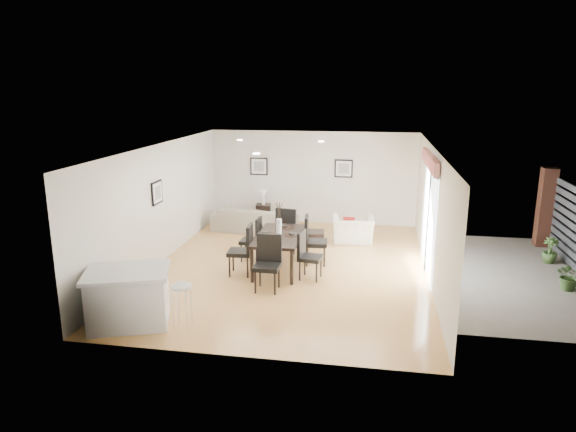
% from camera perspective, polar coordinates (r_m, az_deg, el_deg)
% --- Properties ---
extents(ground, '(8.00, 8.00, 0.00)m').
position_cam_1_polar(ground, '(11.57, 0.22, -5.72)').
color(ground, tan).
rests_on(ground, ground).
extents(wall_back, '(6.00, 0.04, 2.70)m').
position_cam_1_polar(wall_back, '(15.06, 2.75, 4.27)').
color(wall_back, silver).
rests_on(wall_back, ground).
extents(wall_front, '(6.00, 0.04, 2.70)m').
position_cam_1_polar(wall_front, '(7.43, -4.92, -6.25)').
color(wall_front, silver).
rests_on(wall_front, ground).
extents(wall_left, '(0.04, 8.00, 2.70)m').
position_cam_1_polar(wall_left, '(12.03, -14.01, 1.33)').
color(wall_left, silver).
rests_on(wall_left, ground).
extents(wall_right, '(0.04, 8.00, 2.70)m').
position_cam_1_polar(wall_right, '(11.10, 15.68, 0.16)').
color(wall_right, silver).
rests_on(wall_right, ground).
extents(ceiling, '(6.00, 8.00, 0.02)m').
position_cam_1_polar(ceiling, '(10.95, 0.23, 7.69)').
color(ceiling, white).
rests_on(ceiling, wall_back).
extents(sofa, '(2.45, 1.29, 0.68)m').
position_cam_1_polar(sofa, '(14.31, -3.72, -0.41)').
color(sofa, gray).
rests_on(sofa, ground).
extents(armchair, '(1.13, 1.01, 0.68)m').
position_cam_1_polar(armchair, '(13.42, 7.19, -1.49)').
color(armchair, white).
rests_on(armchair, ground).
extents(courtyard_plant_a, '(0.59, 0.52, 0.59)m').
position_cam_1_polar(courtyard_plant_a, '(11.66, 28.88, -5.85)').
color(courtyard_plant_a, '#345022').
rests_on(courtyard_plant_a, ground).
extents(courtyard_plant_b, '(0.42, 0.42, 0.60)m').
position_cam_1_polar(courtyard_plant_b, '(13.22, 27.10, -3.41)').
color(courtyard_plant_b, '#345022').
rests_on(courtyard_plant_b, ground).
extents(dining_table, '(0.99, 1.92, 0.79)m').
position_cam_1_polar(dining_table, '(11.26, -1.00, -2.46)').
color(dining_table, black).
rests_on(dining_table, ground).
extents(dining_chair_wnear, '(0.53, 0.53, 1.11)m').
position_cam_1_polar(dining_chair_wnear, '(10.99, -4.88, -3.45)').
color(dining_chair_wnear, black).
rests_on(dining_chair_wnear, ground).
extents(dining_chair_wfar, '(0.47, 0.47, 1.02)m').
position_cam_1_polar(dining_chair_wfar, '(11.88, -3.77, -2.32)').
color(dining_chair_wfar, black).
rests_on(dining_chair_wfar, ground).
extents(dining_chair_enear, '(0.52, 0.52, 1.02)m').
position_cam_1_polar(dining_chair_enear, '(10.76, 2.08, -4.06)').
color(dining_chair_enear, black).
rests_on(dining_chair_enear, ground).
extents(dining_chair_efar, '(0.54, 0.54, 1.12)m').
position_cam_1_polar(dining_chair_efar, '(11.63, 2.66, -2.39)').
color(dining_chair_efar, black).
rests_on(dining_chair_efar, ground).
extents(dining_chair_head, '(0.51, 0.51, 1.11)m').
position_cam_1_polar(dining_chair_head, '(10.19, -2.22, -4.83)').
color(dining_chair_head, black).
rests_on(dining_chair_head, ground).
extents(dining_chair_foot, '(0.58, 0.58, 1.13)m').
position_cam_1_polar(dining_chair_foot, '(12.39, -0.06, -1.30)').
color(dining_chair_foot, black).
rests_on(dining_chair_foot, ground).
extents(vase, '(0.94, 1.44, 0.73)m').
position_cam_1_polar(vase, '(11.15, -1.01, -0.59)').
color(vase, white).
rests_on(vase, dining_table).
extents(coffee_table, '(0.94, 0.60, 0.36)m').
position_cam_1_polar(coffee_table, '(13.13, 2.04, -2.46)').
color(coffee_table, black).
rests_on(coffee_table, ground).
extents(side_table, '(0.48, 0.48, 0.57)m').
position_cam_1_polar(side_table, '(15.22, -2.74, 0.26)').
color(side_table, black).
rests_on(side_table, ground).
extents(table_lamp, '(0.22, 0.22, 0.43)m').
position_cam_1_polar(table_lamp, '(15.09, -2.76, 2.32)').
color(table_lamp, white).
rests_on(table_lamp, side_table).
extents(cushion, '(0.30, 0.10, 0.29)m').
position_cam_1_polar(cushion, '(13.28, 6.78, -0.77)').
color(cushion, maroon).
rests_on(cushion, armchair).
extents(kitchen_island, '(1.64, 1.44, 0.96)m').
position_cam_1_polar(kitchen_island, '(9.18, -17.30, -8.57)').
color(kitchen_island, silver).
rests_on(kitchen_island, ground).
extents(bar_stool, '(0.35, 0.35, 0.76)m').
position_cam_1_polar(bar_stool, '(8.74, -11.77, -8.17)').
color(bar_stool, silver).
rests_on(bar_stool, ground).
extents(framed_print_back_left, '(0.52, 0.04, 0.52)m').
position_cam_1_polar(framed_print_back_left, '(15.26, -3.25, 5.53)').
color(framed_print_back_left, black).
rests_on(framed_print_back_left, wall_back).
extents(framed_print_back_right, '(0.52, 0.04, 0.52)m').
position_cam_1_polar(framed_print_back_right, '(14.90, 6.20, 5.26)').
color(framed_print_back_right, black).
rests_on(framed_print_back_right, wall_back).
extents(framed_print_left_wall, '(0.04, 0.52, 0.52)m').
position_cam_1_polar(framed_print_left_wall, '(11.78, -14.35, 2.54)').
color(framed_print_left_wall, black).
rests_on(framed_print_left_wall, wall_left).
extents(sliding_door, '(0.12, 2.70, 2.57)m').
position_cam_1_polar(sliding_door, '(11.32, 15.42, 2.08)').
color(sliding_door, white).
rests_on(sliding_door, wall_right).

